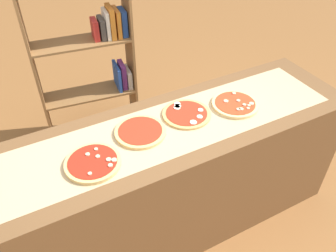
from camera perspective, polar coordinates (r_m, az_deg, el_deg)
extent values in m
plane|color=brown|center=(2.76, 0.00, -15.61)|extent=(12.00, 12.00, 0.00)
cube|color=brown|center=(2.38, 0.00, -9.13)|extent=(2.46, 0.68, 0.94)
cube|color=tan|center=(2.05, 0.00, -0.41)|extent=(2.16, 0.48, 0.00)
cylinder|color=#DBB26B|center=(1.87, -12.34, -5.97)|extent=(0.30, 0.30, 0.02)
cylinder|color=#AD2314|center=(1.86, -12.39, -5.71)|extent=(0.26, 0.26, 0.00)
cylinder|color=#C6B28E|center=(1.84, -8.90, -5.57)|extent=(0.03, 0.03, 0.01)
cylinder|color=#C6B28E|center=(1.92, -11.77, -3.84)|extent=(0.02, 0.02, 0.01)
cylinder|color=#C6B28E|center=(1.90, -13.16, -4.57)|extent=(0.02, 0.02, 0.01)
cylinder|color=#C6B28E|center=(1.82, -9.52, -6.41)|extent=(0.03, 0.03, 0.01)
cylinder|color=#C6B28E|center=(1.85, -9.80, -5.48)|extent=(0.03, 0.03, 0.01)
cylinder|color=#C6B28E|center=(1.88, -11.55, -4.94)|extent=(0.02, 0.02, 0.01)
cylinder|color=#C6B28E|center=(1.80, -12.81, -7.67)|extent=(0.02, 0.02, 0.01)
cylinder|color=#DBB26B|center=(2.02, -4.61, -0.95)|extent=(0.30, 0.30, 0.02)
cylinder|color=red|center=(2.01, -4.62, -0.71)|extent=(0.26, 0.26, 0.00)
cylinder|color=tan|center=(2.15, 3.08, 1.99)|extent=(0.30, 0.30, 0.01)
cylinder|color=red|center=(2.15, 3.09, 2.17)|extent=(0.26, 0.26, 0.00)
cylinder|color=#EFE5CC|center=(2.22, 1.54, 3.68)|extent=(0.04, 0.04, 0.00)
cylinder|color=#EFE5CC|center=(2.07, 4.21, 0.63)|extent=(0.04, 0.04, 0.00)
cylinder|color=#EFE5CC|center=(2.17, 5.41, 2.66)|extent=(0.03, 0.03, 0.00)
cylinder|color=#EFE5CC|center=(2.12, 5.27, 1.55)|extent=(0.04, 0.04, 0.00)
cylinder|color=#EFE5CC|center=(2.20, 1.60, 3.33)|extent=(0.04, 0.04, 0.00)
cylinder|color=#EFE5CC|center=(2.18, 1.51, 3.07)|extent=(0.04, 0.04, 0.00)
cylinder|color=#E5C17F|center=(2.27, 11.06, 3.50)|extent=(0.30, 0.30, 0.02)
cylinder|color=red|center=(2.26, 11.09, 3.74)|extent=(0.26, 0.26, 0.00)
cylinder|color=#C6B28E|center=(2.23, 13.13, 2.88)|extent=(0.02, 0.02, 0.01)
cylinder|color=#C6B28E|center=(2.21, 12.04, 2.78)|extent=(0.03, 0.03, 0.01)
cylinder|color=#C6B28E|center=(2.25, 13.26, 3.34)|extent=(0.02, 0.02, 0.01)
cylinder|color=#C6B28E|center=(2.26, 9.58, 4.10)|extent=(0.03, 0.03, 0.01)
cylinder|color=#C6B28E|center=(2.35, 10.88, 5.35)|extent=(0.03, 0.03, 0.01)
cylinder|color=#C6B28E|center=(2.27, 13.65, 3.64)|extent=(0.03, 0.03, 0.01)
cylinder|color=#C6B28E|center=(2.25, 12.52, 3.47)|extent=(0.02, 0.02, 0.01)
cylinder|color=#C6B28E|center=(2.20, 11.59, 2.73)|extent=(0.03, 0.03, 0.01)
cylinder|color=#C6B28E|center=(2.28, 11.57, 4.15)|extent=(0.03, 0.03, 0.01)
cube|color=brown|center=(3.14, -6.20, 10.67)|extent=(0.05, 0.27, 1.52)
cube|color=brown|center=(3.07, -20.86, 7.50)|extent=(0.05, 0.27, 1.52)
cube|color=brown|center=(3.51, -11.67, -1.41)|extent=(0.81, 0.37, 0.02)
cube|color=#47423D|center=(3.49, -6.01, 1.10)|extent=(0.06, 0.23, 0.17)
cube|color=#234799|center=(3.48, -6.61, 1.06)|extent=(0.05, 0.16, 0.18)
cube|color=#234799|center=(3.48, -7.38, 0.86)|extent=(0.06, 0.17, 0.18)
cube|color=brown|center=(3.21, -12.82, 5.34)|extent=(0.81, 0.37, 0.02)
cube|color=silver|center=(3.21, -6.69, 8.07)|extent=(0.07, 0.20, 0.17)
cube|color=#753384|center=(3.18, -7.57, 8.41)|extent=(0.06, 0.18, 0.23)
cube|color=#234799|center=(3.18, -8.40, 8.17)|extent=(0.06, 0.23, 0.22)
cube|color=brown|center=(2.96, -14.22, 13.33)|extent=(0.81, 0.37, 0.02)
cube|color=#234799|center=(2.97, -7.52, 16.69)|extent=(0.06, 0.16, 0.21)
cube|color=orange|center=(2.96, -8.47, 16.62)|extent=(0.06, 0.19, 0.22)
cube|color=orange|center=(2.94, -9.47, 16.66)|extent=(0.06, 0.20, 0.25)
cube|color=silver|center=(2.94, -10.19, 16.30)|extent=(0.05, 0.18, 0.22)
cube|color=#47423D|center=(2.95, -10.94, 15.64)|extent=(0.06, 0.17, 0.17)
cube|color=#B22823|center=(2.94, -12.00, 15.39)|extent=(0.06, 0.15, 0.16)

